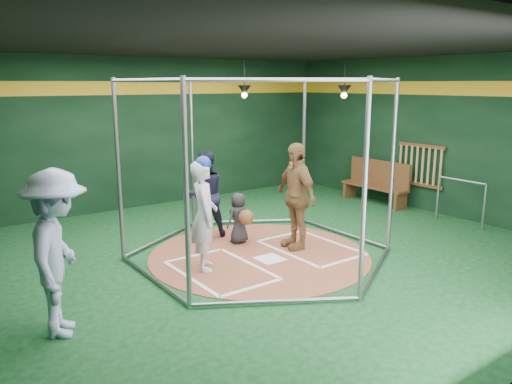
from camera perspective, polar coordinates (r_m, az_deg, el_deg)
room_shell at (r=8.28m, az=0.38°, el=4.31°), size 10.10×9.10×3.53m
clay_disc at (r=8.69m, az=0.39°, el=-7.17°), size 3.80×3.80×0.01m
home_plate at (r=8.47m, az=1.61°, el=-7.64°), size 0.43×0.43×0.01m
batter_box_left at (r=8.00m, az=-4.07°, el=-8.91°), size 1.17×1.77×0.01m
batter_box_right at (r=9.08m, az=6.19°, el=-6.31°), size 1.17×1.77×0.01m
batting_cage at (r=8.32m, az=0.41°, el=2.57°), size 4.05×4.67×3.00m
bat_rack at (r=12.18m, az=18.22°, el=2.94°), size 0.07×1.25×0.98m
pendant_lamp_near at (r=12.40m, az=-1.34°, el=11.56°), size 0.34×0.34×0.90m
pendant_lamp_far at (r=12.35m, az=10.05°, el=11.38°), size 0.34×0.34×0.90m
batter_figure at (r=7.84m, az=-5.95°, el=-2.48°), size 0.65×0.75×1.81m
visitor_leopard at (r=8.85m, az=4.56°, el=-0.44°), size 0.61×1.16×1.89m
catcher_figure at (r=9.16m, az=-1.89°, el=-2.97°), size 0.48×0.56×0.94m
umpire at (r=9.53m, az=-5.85°, el=-0.27°), size 0.93×0.80×1.66m
bystander_blue at (r=6.23m, az=-21.70°, el=-6.55°), size 1.19×1.47×1.98m
dugout_bench at (r=12.64m, az=13.61°, el=1.19°), size 0.42×1.81×1.06m
steel_railing at (r=11.23m, az=22.35°, el=-0.25°), size 0.05×1.11×0.96m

